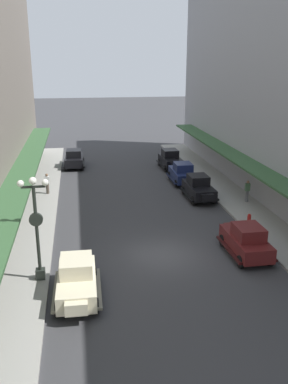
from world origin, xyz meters
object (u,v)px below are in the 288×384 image
at_px(pedestrian_1, 27,184).
at_px(parked_car_1, 170,159).
at_px(pedestrian_2, 247,191).
at_px(pedestrian_4, 47,183).
at_px(parked_car_5, 199,187).
at_px(parked_car_2, 77,279).
at_px(lamp_post_with_clock, 36,225).
at_px(parked_car_0, 182,173).
at_px(parked_car_3, 246,240).
at_px(parked_car_4, 74,158).
at_px(fire_hydrant, 249,220).

bearing_deg(pedestrian_1, parked_car_1, 27.32).
height_order(pedestrian_2, pedestrian_4, same).
bearing_deg(parked_car_1, parked_car_5, -89.65).
height_order(parked_car_2, parked_car_5, same).
relative_size(parked_car_5, lamp_post_with_clock, 0.83).
bearing_deg(pedestrian_4, parked_car_0, 8.38).
distance_m(parked_car_5, lamp_post_with_clock, 15.89).
bearing_deg(parked_car_2, parked_car_3, 17.07).
bearing_deg(lamp_post_with_clock, pedestrian_2, 32.97).
distance_m(parked_car_0, parked_car_1, 5.31).
distance_m(parked_car_4, pedestrian_1, 9.36).
bearing_deg(parked_car_4, pedestrian_2, -45.93).
bearing_deg(parked_car_2, parked_car_0, 61.77).
xyz_separation_m(parked_car_0, parked_car_4, (-9.34, 7.12, 0.00)).
xyz_separation_m(parked_car_0, parked_car_3, (-0.03, -14.43, 0.00)).
xyz_separation_m(parked_car_0, lamp_post_with_clock, (-11.03, -15.50, 2.04)).
height_order(pedestrian_1, pedestrian_2, same).
xyz_separation_m(parked_car_0, pedestrian_2, (3.46, -6.10, 0.05)).
height_order(parked_car_2, pedestrian_4, parked_car_2).
xyz_separation_m(lamp_post_with_clock, pedestrian_4, (-0.43, 13.81, -2.00)).
distance_m(lamp_post_with_clock, pedestrian_1, 14.30).
height_order(parked_car_3, pedestrian_2, parked_car_3).
bearing_deg(parked_car_4, parked_car_2, -89.83).
bearing_deg(pedestrian_4, lamp_post_with_clock, -88.20).
relative_size(parked_car_0, parked_car_5, 1.00).
bearing_deg(pedestrian_2, pedestrian_4, 163.53).
height_order(parked_car_1, pedestrian_1, parked_car_1).
xyz_separation_m(parked_car_0, fire_hydrant, (1.72, -10.70, -0.38)).
distance_m(parked_car_1, pedestrian_2, 11.89).
height_order(fire_hydrant, pedestrian_1, pedestrian_1).
bearing_deg(fire_hydrant, lamp_post_with_clock, -159.35).
xyz_separation_m(parked_car_0, pedestrian_4, (-11.47, -1.69, 0.05)).
height_order(parked_car_4, parked_car_5, same).
bearing_deg(fire_hydrant, parked_car_0, 99.12).
relative_size(parked_car_2, parked_car_5, 1.00).
distance_m(parked_car_0, parked_car_2, 19.59).
relative_size(parked_car_4, pedestrian_1, 2.62).
distance_m(fire_hydrant, pedestrian_2, 4.93).
relative_size(parked_car_1, pedestrian_2, 2.62).
relative_size(parked_car_4, fire_hydrant, 5.25).
bearing_deg(pedestrian_2, parked_car_0, 119.55).
relative_size(parked_car_3, lamp_post_with_clock, 0.83).
bearing_deg(pedestrian_2, parked_car_1, 106.30).
xyz_separation_m(parked_car_2, parked_car_3, (9.23, 2.83, 0.00)).
distance_m(parked_car_2, fire_hydrant, 12.80).
height_order(parked_car_0, parked_car_3, same).
xyz_separation_m(fire_hydrant, pedestrian_1, (-14.75, 9.21, 0.43)).
height_order(lamp_post_with_clock, fire_hydrant, lamp_post_with_clock).
height_order(parked_car_2, pedestrian_2, parked_car_2).
bearing_deg(pedestrian_4, parked_car_3, -48.09).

